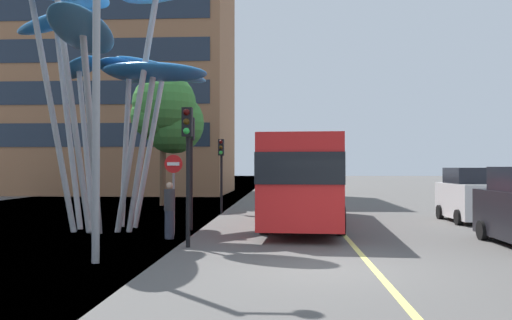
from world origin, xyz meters
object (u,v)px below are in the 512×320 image
at_px(traffic_light_island_mid, 221,159).
at_px(street_lamp, 109,61).
at_px(traffic_light_kerb_near, 188,147).
at_px(red_bus, 304,175).
at_px(pedestrian, 169,210).
at_px(leaf_sculpture, 100,47).
at_px(car_parked_far, 472,196).
at_px(no_entry_sign, 174,182).
at_px(traffic_light_kerb_far, 191,149).

distance_m(traffic_light_island_mid, street_lamp, 13.59).
height_order(traffic_light_kerb_near, street_lamp, street_lamp).
bearing_deg(traffic_light_island_mid, street_lamp, -94.31).
bearing_deg(street_lamp, traffic_light_kerb_near, 59.32).
distance_m(red_bus, pedestrian, 6.27).
height_order(traffic_light_island_mid, street_lamp, street_lamp).
bearing_deg(leaf_sculpture, street_lamp, -68.35).
relative_size(red_bus, leaf_sculpture, 1.22).
relative_size(car_parked_far, pedestrian, 2.17).
xyz_separation_m(traffic_light_kerb_near, no_entry_sign, (-0.95, 2.58, -1.05)).
relative_size(car_parked_far, street_lamp, 0.52).
height_order(red_bus, traffic_light_kerb_near, traffic_light_kerb_near).
bearing_deg(no_entry_sign, traffic_light_island_mid, 86.30).
height_order(traffic_light_kerb_near, no_entry_sign, traffic_light_kerb_near).
relative_size(red_bus, car_parked_far, 2.98).
distance_m(leaf_sculpture, street_lamp, 6.56).
distance_m(traffic_light_kerb_near, car_parked_far, 12.81).
xyz_separation_m(traffic_light_kerb_far, street_lamp, (-0.79, -6.26, 1.86)).
height_order(traffic_light_kerb_far, street_lamp, street_lamp).
relative_size(traffic_light_kerb_far, street_lamp, 0.54).
xyz_separation_m(pedestrian, no_entry_sign, (-0.05, 0.81, 0.87)).
distance_m(red_bus, car_parked_far, 7.02).
xyz_separation_m(car_parked_far, pedestrian, (-11.24, -5.59, -0.16)).
xyz_separation_m(traffic_light_island_mid, pedestrian, (-0.50, -9.24, -1.72)).
bearing_deg(traffic_light_kerb_far, pedestrian, -97.53).
bearing_deg(traffic_light_kerb_far, no_entry_sign, -104.09).
bearing_deg(traffic_light_kerb_near, pedestrian, 116.95).
distance_m(red_bus, no_entry_sign, 5.68).
xyz_separation_m(red_bus, leaf_sculpture, (-7.23, -2.63, 4.52)).
xyz_separation_m(traffic_light_kerb_near, traffic_light_island_mid, (-0.40, 11.01, -0.20)).
distance_m(traffic_light_kerb_far, pedestrian, 2.91).
height_order(traffic_light_island_mid, no_entry_sign, traffic_light_island_mid).
bearing_deg(red_bus, street_lamp, -119.86).
distance_m(car_parked_far, no_entry_sign, 12.27).
xyz_separation_m(traffic_light_kerb_far, traffic_light_island_mid, (0.22, 7.13, -0.26)).
xyz_separation_m(traffic_light_island_mid, car_parked_far, (10.74, -3.65, -1.56)).
distance_m(traffic_light_kerb_near, no_entry_sign, 2.94).
bearing_deg(red_bus, pedestrian, -135.07).
relative_size(street_lamp, no_entry_sign, 2.81).
relative_size(red_bus, no_entry_sign, 4.33).
bearing_deg(pedestrian, car_parked_far, 26.43).
height_order(red_bus, car_parked_far, red_bus).
xyz_separation_m(leaf_sculpture, street_lamp, (2.34, -5.89, -1.71)).
bearing_deg(car_parked_far, pedestrian, -153.57).
xyz_separation_m(leaf_sculpture, no_entry_sign, (2.80, -0.93, -4.68)).
bearing_deg(no_entry_sign, red_bus, 38.80).
xyz_separation_m(street_lamp, no_entry_sign, (0.46, 4.96, -2.97)).
relative_size(leaf_sculpture, street_lamp, 1.26).
relative_size(street_lamp, pedestrian, 4.20).
bearing_deg(car_parked_far, traffic_light_kerb_near, -144.56).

